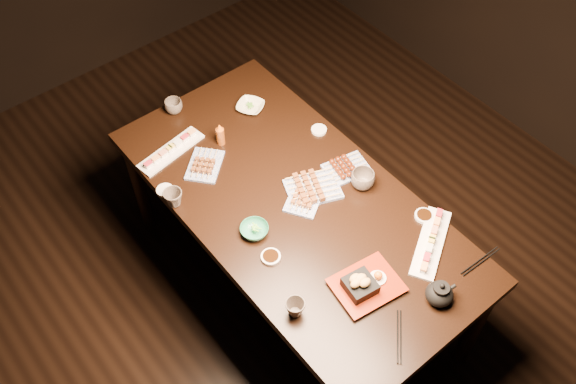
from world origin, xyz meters
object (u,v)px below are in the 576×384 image
object	(u,v)px
teacup_mid_right	(363,180)
dining_table	(294,247)
teacup_far_left	(173,198)
yakitori_plate_center	(305,196)
yakitori_plate_left	(204,163)
sushi_platter_near	(431,241)
condiment_bottle	(220,134)
edamame_bowl_cream	(250,107)
teapot	(440,292)
yakitori_plate_right	(313,186)
teacup_near_left	(295,308)
tempura_tray	(367,281)
edamame_bowl_green	(254,230)
sushi_platter_far	(171,149)
teacup_far_right	(174,106)

from	to	relation	value
teacup_mid_right	dining_table	bearing A→B (deg)	157.65
teacup_far_left	yakitori_plate_center	bearing A→B (deg)	-36.74
yakitori_plate_left	teacup_far_left	world-z (taller)	teacup_far_left
sushi_platter_near	condiment_bottle	world-z (taller)	condiment_bottle
sushi_platter_near	edamame_bowl_cream	world-z (taller)	sushi_platter_near
sushi_platter_near	teapot	distance (m)	0.27
yakitori_plate_right	condiment_bottle	size ratio (longest dim) A/B	1.94
teacup_near_left	condiment_bottle	distance (m)	0.98
yakitori_plate_left	tempura_tray	world-z (taller)	tempura_tray
edamame_bowl_green	yakitori_plate_left	bearing A→B (deg)	83.81
teacup_near_left	sushi_platter_far	bearing A→B (deg)	85.48
dining_table	teapot	size ratio (longest dim) A/B	13.57
condiment_bottle	dining_table	bearing A→B (deg)	-84.36
yakitori_plate_left	teacup_far_left	bearing A→B (deg)	162.19
yakitori_plate_right	sushi_platter_far	bearing A→B (deg)	143.91
sushi_platter_far	edamame_bowl_green	xyz separation A→B (m)	(0.03, -0.63, -0.00)
dining_table	yakitori_plate_center	xyz separation A→B (m)	(0.04, -0.02, 0.40)
yakitori_plate_right	teacup_far_right	size ratio (longest dim) A/B	2.68
edamame_bowl_green	teacup_far_left	xyz separation A→B (m)	(-0.18, 0.35, 0.02)
edamame_bowl_green	edamame_bowl_cream	bearing A→B (deg)	54.33
tempura_tray	teacup_mid_right	distance (m)	0.53
sushi_platter_far	tempura_tray	world-z (taller)	tempura_tray
yakitori_plate_center	tempura_tray	xyz separation A→B (m)	(-0.09, -0.51, 0.02)
dining_table	tempura_tray	distance (m)	0.68
sushi_platter_far	edamame_bowl_cream	xyz separation A→B (m)	(0.47, -0.01, -0.01)
yakitori_plate_center	edamame_bowl_green	world-z (taller)	yakitori_plate_center
sushi_platter_near	yakitori_plate_center	world-z (taller)	yakitori_plate_center
teapot	sushi_platter_far	bearing A→B (deg)	120.89
edamame_bowl_cream	teapot	bearing A→B (deg)	-93.03
yakitori_plate_left	edamame_bowl_green	xyz separation A→B (m)	(-0.05, -0.45, -0.01)
sushi_platter_far	yakitori_plate_right	size ratio (longest dim) A/B	1.45
yakitori_plate_center	teacup_mid_right	bearing A→B (deg)	-54.10
yakitori_plate_right	teacup_mid_right	size ratio (longest dim) A/B	2.20
yakitori_plate_right	teapot	distance (m)	0.74
edamame_bowl_green	yakitori_plate_right	bearing A→B (deg)	3.31
dining_table	teacup_mid_right	world-z (taller)	teacup_mid_right
yakitori_plate_center	teapot	world-z (taller)	teapot
edamame_bowl_green	teacup_mid_right	bearing A→B (deg)	-10.49
sushi_platter_near	yakitori_plate_left	bearing A→B (deg)	86.90
edamame_bowl_cream	teacup_far_left	bearing A→B (deg)	-156.92
dining_table	edamame_bowl_cream	bearing A→B (deg)	65.59
sushi_platter_far	condiment_bottle	world-z (taller)	condiment_bottle
teapot	condiment_bottle	size ratio (longest dim) A/B	1.06
sushi_platter_far	yakitori_plate_left	bearing A→B (deg)	103.96
teacup_near_left	edamame_bowl_green	bearing A→B (deg)	75.22
sushi_platter_near	teapot	world-z (taller)	teapot
yakitori_plate_right	teacup_far_left	size ratio (longest dim) A/B	2.80
teacup_far_right	teapot	size ratio (longest dim) A/B	0.68
teacup_mid_right	sushi_platter_far	bearing A→B (deg)	127.97
yakitori_plate_center	teapot	distance (m)	0.73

